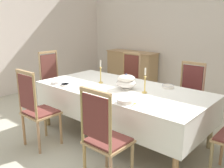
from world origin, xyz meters
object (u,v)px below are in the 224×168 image
chair_head_west (53,81)px  dining_table (121,92)px  spoon_primary (134,104)px  chair_north_a (127,80)px  chair_south_a (36,108)px  spoon_secondary (54,82)px  candlestick_east (145,83)px  bowl_near_right (56,83)px  bowl_near_left (125,101)px  chair_north_b (188,94)px  sideboard (132,68)px  soup_tureen (126,81)px  bowl_far_left (168,86)px  bowl_far_right (65,85)px  chair_south_b (104,136)px  candlestick_west (101,74)px

chair_head_west → dining_table: bearing=90.0°
spoon_primary → chair_head_west: bearing=151.2°
chair_north_a → spoon_primary: chair_north_a is taller
chair_south_a → chair_north_a: bearing=90.0°
chair_north_a → spoon_secondary: size_ratio=6.53×
candlestick_east → spoon_secondary: bearing=-161.5°
candlestick_east → spoon_secondary: candlestick_east is taller
chair_head_west → bowl_near_right: 0.95m
chair_south_a → bowl_near_left: chair_south_a is taller
chair_north_b → sideboard: bearing=-34.4°
spoon_secondary → candlestick_east: bearing=34.7°
chair_north_b → candlestick_east: 1.09m
dining_table → spoon_secondary: 1.12m
chair_north_a → soup_tureen: 1.31m
chair_head_west → candlestick_east: 2.13m
dining_table → soup_tureen: bearing=0.0°
chair_north_b → bowl_far_left: bearing=83.0°
chair_south_a → sideboard: 3.81m
dining_table → sideboard: bearing=123.7°
bowl_far_left → bowl_far_right: bowl_far_left is taller
bowl_far_right → spoon_secondary: bearing=-179.0°
chair_south_a → bowl_far_right: 0.59m
dining_table → spoon_secondary: bearing=-154.8°
chair_south_a → bowl_near_right: chair_south_a is taller
chair_south_b → candlestick_west: 1.48m
chair_south_a → spoon_primary: bearing=23.9°
bowl_near_right → chair_north_a: bearing=80.8°
chair_south_a → bowl_near_right: bearing=115.3°
soup_tureen → spoon_secondary: bearing=-156.6°
chair_south_a → bowl_far_left: bearing=50.6°
dining_table → sideboard: size_ratio=1.78×
chair_south_b → spoon_secondary: bearing=161.3°
bowl_far_left → spoon_secondary: size_ratio=1.01×
chair_head_west → spoon_primary: (2.27, -0.47, 0.19)m
bowl_near_right → bowl_far_left: (1.44, 0.94, 0.01)m
bowl_far_left → chair_south_b: bearing=-87.2°
chair_south_b → bowl_near_right: (-1.51, 0.52, 0.22)m
bowl_near_left → spoon_secondary: bowl_near_left is taller
candlestick_east → spoon_secondary: (-1.42, -0.47, -0.14)m
candlestick_east → chair_north_a: bearing=136.7°
chair_north_b → sideboard: 2.86m
chair_head_west → bowl_far_left: bearing=101.1°
candlestick_west → bowl_near_right: size_ratio=2.61×
dining_table → bowl_near_left: (0.46, -0.49, 0.10)m
soup_tureen → candlestick_east: candlestick_east is taller
soup_tureen → bowl_far_right: 0.95m
chair_north_a → soup_tureen: (0.76, -1.02, 0.30)m
chair_south_b → chair_head_west: (-2.29, 1.02, 0.02)m
candlestick_east → chair_head_west: bearing=-180.0°
chair_south_b → candlestick_east: size_ratio=3.14×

